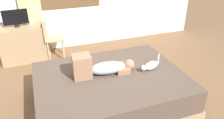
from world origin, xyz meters
TOP-DOWN VIEW (x-y plane):
  - ground_plane at (0.00, 0.00)m, footprint 16.00×16.00m
  - bed at (0.06, -0.02)m, footprint 2.22×1.67m
  - person_lying at (-0.04, 0.08)m, footprint 0.94×0.31m
  - cat at (0.70, -0.06)m, footprint 0.35×0.18m
  - desk at (-1.15, 2.01)m, footprint 0.90×0.56m
  - tv_monitor at (-1.20, 2.01)m, footprint 0.48×0.10m
  - cup at (-0.93, 2.10)m, footprint 0.07×0.07m
  - chair_by_desk at (-0.58, 1.86)m, footprint 0.43×0.43m
  - curtain_left at (-0.91, 2.29)m, footprint 0.44×0.06m

SIDE VIEW (x-z plane):
  - ground_plane at x=0.00m, z-range 0.00..0.00m
  - bed at x=0.06m, z-range 0.00..0.49m
  - desk at x=-1.15m, z-range 0.00..0.74m
  - chair_by_desk at x=-0.58m, z-range 0.08..0.94m
  - cat at x=0.70m, z-range 0.46..0.67m
  - person_lying at x=-0.04m, z-range 0.44..0.78m
  - cup at x=-0.93m, z-range 0.74..0.82m
  - tv_monitor at x=-1.20m, z-range 0.75..1.10m
  - curtain_left at x=-0.91m, z-range 0.00..2.40m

